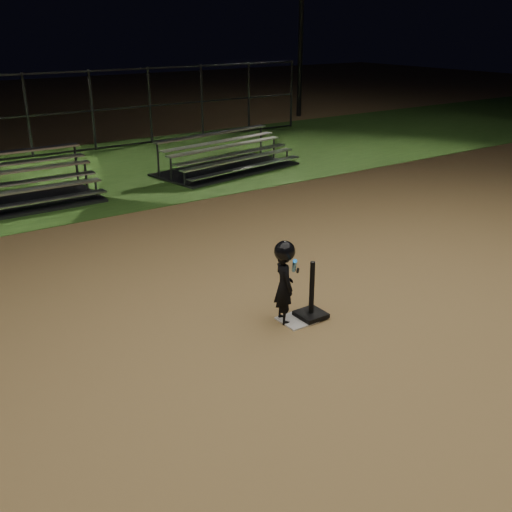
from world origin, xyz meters
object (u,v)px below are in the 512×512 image
Objects in this scene: home_plate at (297,320)px; batting_tee at (311,306)px; bleacher_right at (227,163)px; child_batter at (284,280)px.

home_plate is 0.28m from batting_tee.
home_plate is 9.07m from bleacher_right.
home_plate is at bearing 169.04° from batting_tee.
child_batter reaches higher than bleacher_right.
home_plate is 0.11× the size of bleacher_right.
batting_tee reaches higher than home_plate.
batting_tee is 9.01m from bleacher_right.
child_batter is (-0.16, 0.10, 0.62)m from home_plate.
batting_tee is 0.60m from child_batter.
bleacher_right is (3.98, 8.15, 0.19)m from home_plate.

